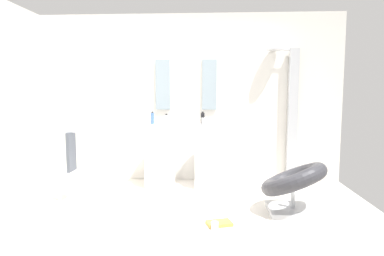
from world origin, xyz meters
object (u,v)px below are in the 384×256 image
at_px(pedestal_sink_right, 209,155).
at_px(lounge_chair, 293,183).
at_px(coffee_mug, 215,226).
at_px(pedestal_sink_left, 160,155).
at_px(soap_bottle_white, 203,121).
at_px(shower_column, 292,113).
at_px(soap_bottle_clear, 166,119).
at_px(magazine_ochre, 219,223).
at_px(soap_bottle_blue, 152,118).
at_px(towel_rack, 69,153).
at_px(soap_bottle_black, 203,119).

relative_size(pedestal_sink_right, lounge_chair, 0.97).
distance_m(lounge_chair, coffee_mug, 1.11).
distance_m(pedestal_sink_left, pedestal_sink_right, 0.73).
distance_m(pedestal_sink_left, soap_bottle_white, 0.83).
height_order(shower_column, soap_bottle_clear, shower_column).
bearing_deg(shower_column, soap_bottle_clear, -172.87).
height_order(magazine_ochre, coffee_mug, coffee_mug).
height_order(coffee_mug, soap_bottle_blue, soap_bottle_blue).
relative_size(pedestal_sink_left, soap_bottle_blue, 5.52).
bearing_deg(pedestal_sink_left, soap_bottle_blue, -175.93).
bearing_deg(soap_bottle_blue, shower_column, 7.91).
bearing_deg(shower_column, soap_bottle_white, -165.35).
xyz_separation_m(pedestal_sink_right, soap_bottle_blue, (-0.83, -0.01, 0.55)).
height_order(pedestal_sink_left, towel_rack, pedestal_sink_left).
distance_m(pedestal_sink_right, soap_bottle_clear, 0.83).
bearing_deg(lounge_chair, soap_bottle_clear, 145.96).
bearing_deg(soap_bottle_black, magazine_ochre, -81.67).
height_order(lounge_chair, soap_bottle_white, soap_bottle_white).
distance_m(magazine_ochre, soap_bottle_black, 1.76).
relative_size(shower_column, towel_rack, 2.16).
relative_size(lounge_chair, towel_rack, 1.11).
bearing_deg(soap_bottle_black, soap_bottle_blue, 177.74).
relative_size(pedestal_sink_right, soap_bottle_white, 8.29).
bearing_deg(coffee_mug, soap_bottle_black, 95.81).
xyz_separation_m(shower_column, soap_bottle_black, (-1.35, -0.32, -0.06)).
bearing_deg(towel_rack, soap_bottle_black, 24.32).
bearing_deg(towel_rack, pedestal_sink_left, 37.28).
height_order(coffee_mug, soap_bottle_black, soap_bottle_black).
distance_m(towel_rack, soap_bottle_white, 1.87).
xyz_separation_m(pedestal_sink_right, shower_column, (1.26, 0.28, 0.61)).
relative_size(towel_rack, magazine_ochre, 3.69).
distance_m(lounge_chair, soap_bottle_clear, 2.05).
bearing_deg(soap_bottle_white, lounge_chair, -42.61).
bearing_deg(pedestal_sink_left, soap_bottle_white, -5.95).
relative_size(magazine_ochre, soap_bottle_blue, 1.38).
bearing_deg(soap_bottle_blue, pedestal_sink_left, 4.07).
bearing_deg(soap_bottle_black, soap_bottle_white, -70.19).
distance_m(towel_rack, soap_bottle_blue, 1.28).
relative_size(shower_column, coffee_mug, 24.19).
height_order(magazine_ochre, soap_bottle_clear, soap_bottle_clear).
relative_size(towel_rack, soap_bottle_white, 7.65).
xyz_separation_m(lounge_chair, soap_bottle_black, (-1.07, 1.01, 0.67)).
bearing_deg(pedestal_sink_right, soap_bottle_black, -158.43).
xyz_separation_m(pedestal_sink_right, soap_bottle_clear, (-0.63, 0.05, 0.53)).
relative_size(pedestal_sink_left, shower_column, 0.50).
distance_m(coffee_mug, soap_bottle_clear, 2.03).
xyz_separation_m(pedestal_sink_right, soap_bottle_white, (-0.08, -0.07, 0.52)).
distance_m(lounge_chair, soap_bottle_blue, 2.19).
relative_size(lounge_chair, soap_bottle_blue, 5.67).
xyz_separation_m(magazine_ochre, soap_bottle_white, (-0.20, 1.41, 0.96)).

